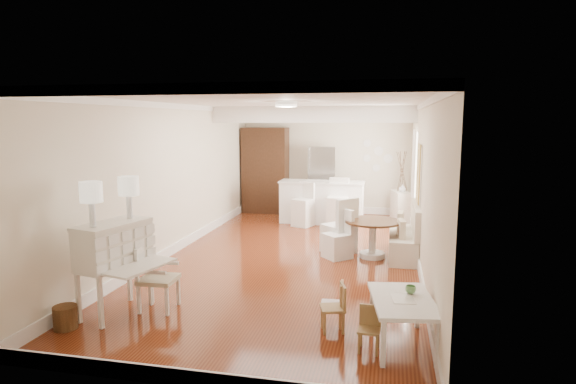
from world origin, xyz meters
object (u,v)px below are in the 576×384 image
at_px(kids_chair_a, 333,307).
at_px(fridge, 335,181).
at_px(slip_chair_near, 337,234).
at_px(wicker_basket, 65,317).
at_px(kids_table, 402,322).
at_px(sideboard, 401,206).
at_px(bar_stool_right, 338,203).
at_px(secretary_bureau, 115,268).
at_px(bar_stool_left, 303,205).
at_px(kids_chair_b, 332,304).
at_px(slip_chair_far, 339,225).
at_px(pantry_cabinet, 265,170).
at_px(gustavian_armchair, 158,278).
at_px(breakfast_counter, 322,202).
at_px(dining_table, 372,239).
at_px(kids_chair_c, 369,329).

xyz_separation_m(kids_chair_a, fridge, (-0.80, 7.12, 0.61)).
bearing_deg(fridge, slip_chair_near, -82.72).
bearing_deg(wicker_basket, kids_chair_a, 11.09).
xyz_separation_m(kids_table, sideboard, (0.10, 6.90, 0.10)).
bearing_deg(fridge, bar_stool_right, -80.96).
relative_size(secretary_bureau, bar_stool_left, 1.17).
distance_m(kids_chair_b, sideboard, 6.60).
xyz_separation_m(secretary_bureau, slip_chair_far, (2.50, 3.54, -0.07)).
bearing_deg(kids_table, pantry_cabinet, 115.39).
relative_size(wicker_basket, fridge, 0.16).
distance_m(kids_chair_a, bar_stool_right, 5.67).
height_order(gustavian_armchair, pantry_cabinet, pantry_cabinet).
distance_m(fridge, sideboard, 1.83).
distance_m(slip_chair_far, breakfast_counter, 2.69).
height_order(kids_table, pantry_cabinet, pantry_cabinet).
distance_m(gustavian_armchair, slip_chair_near, 3.56).
bearing_deg(bar_stool_right, dining_table, -65.58).
xyz_separation_m(dining_table, slip_chair_near, (-0.63, -0.17, 0.10)).
xyz_separation_m(secretary_bureau, pantry_cabinet, (0.10, 7.22, 0.54)).
bearing_deg(kids_table, wicker_basket, -174.34).
height_order(slip_chair_near, bar_stool_right, bar_stool_right).
relative_size(dining_table, slip_chair_far, 0.95).
bearing_deg(slip_chair_far, dining_table, 113.71).
xyz_separation_m(kids_table, kids_chair_c, (-0.35, -0.21, -0.02)).
bearing_deg(sideboard, fridge, 151.86).
distance_m(dining_table, bar_stool_left, 2.91).
xyz_separation_m(bar_stool_left, pantry_cabinet, (-1.32, 1.55, 0.63)).
relative_size(wicker_basket, kids_chair_a, 0.48).
xyz_separation_m(gustavian_armchair, bar_stool_left, (0.95, 5.42, 0.09)).
bearing_deg(pantry_cabinet, breakfast_counter, -32.43).
xyz_separation_m(kids_chair_a, slip_chair_far, (-0.30, 3.47, 0.24)).
bearing_deg(breakfast_counter, kids_chair_a, -80.63).
bearing_deg(wicker_basket, sideboard, 60.96).
distance_m(slip_chair_far, pantry_cabinet, 4.44).
relative_size(kids_chair_b, bar_stool_left, 0.54).
height_order(breakfast_counter, sideboard, breakfast_counter).
height_order(dining_table, slip_chair_near, slip_chair_near).
xyz_separation_m(gustavian_armchair, kids_table, (3.13, -0.40, -0.16)).
height_order(kids_table, sideboard, sideboard).
bearing_deg(slip_chair_near, kids_chair_b, -37.18).
height_order(wicker_basket, kids_table, kids_table).
height_order(breakfast_counter, fridge, fridge).
relative_size(pantry_cabinet, fridge, 1.28).
xyz_separation_m(gustavian_armchair, bar_stool_right, (1.76, 5.46, 0.15)).
xyz_separation_m(gustavian_armchair, sideboard, (3.23, 6.50, -0.05)).
relative_size(kids_chair_a, slip_chair_near, 0.65).
relative_size(kids_chair_c, bar_stool_right, 0.43).
bearing_deg(gustavian_armchair, dining_table, -44.02).
relative_size(gustavian_armchair, bar_stool_right, 0.74).
distance_m(kids_table, pantry_cabinet, 8.21).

